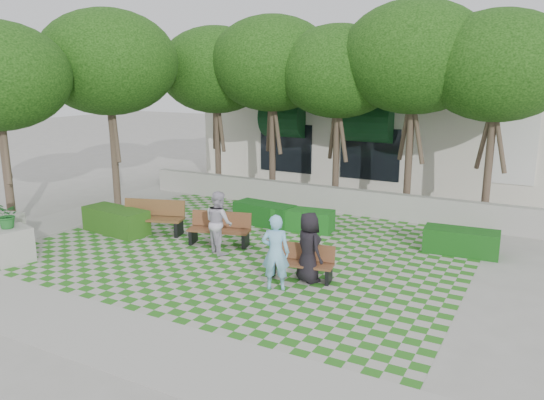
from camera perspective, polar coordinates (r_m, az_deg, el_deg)
The scene contains 18 objects.
ground at distance 14.48m, azimuth -4.61°, elevation -6.39°, with size 90.00×90.00×0.00m, color gray.
lawn at distance 15.28m, azimuth -2.56°, elevation -5.27°, with size 12.00×12.00×0.00m, color #2B721E.
sidewalk_south at distance 11.17m, azimuth -18.24°, elevation -13.23°, with size 16.00×2.00×0.01m, color #9E9B93.
sidewalk_west at distance 19.83m, azimuth -20.68°, elevation -1.77°, with size 2.00×12.00×0.01m, color #9E9B93.
retaining_wall at distance 19.62m, azimuth 5.28°, elevation 0.24°, with size 15.00×0.36×0.90m, color #9E9B93.
bench_east at distance 13.02m, azimuth 3.11°, elevation -6.74°, with size 1.68×0.80×0.85m.
bench_mid at distance 15.61m, azimuth -5.65°, elevation -3.16°, with size 1.91×1.06×0.95m.
bench_west at distance 17.02m, azimuth -12.75°, elevation -1.88°, with size 2.11×1.25×1.05m.
hedge_east at distance 15.70m, azimuth 19.67°, elevation -4.23°, with size 1.99×0.80×0.70m, color #124513.
hedge_midright at distance 17.03m, azimuth 3.33°, elevation -2.13°, with size 1.95×0.78×0.68m, color #155119.
hedge_midleft at distance 17.65m, azimuth -0.83°, elevation -1.51°, with size 2.04×0.82×0.71m, color #124516.
hedge_west at distance 17.43m, azimuth -16.43°, elevation -2.14°, with size 2.24×0.89×0.78m, color #204B14.
planter_front at distance 15.69m, azimuth -26.38°, elevation -3.64°, with size 1.14×1.14×1.65m.
person_blue at distance 12.23m, azimuth 0.38°, elevation -5.65°, with size 0.65×0.43×1.79m, color #7FC0E8.
person_dark at distance 12.73m, azimuth 3.98°, elevation -5.09°, with size 0.84×0.55×1.72m, color black.
person_white at distance 14.80m, azimuth -5.73°, elevation -2.39°, with size 0.86×0.67×1.76m, color silver.
tree_row at distance 19.71m, azimuth 0.16°, elevation 14.21°, with size 17.70×13.40×7.41m.
building at distance 26.40m, azimuth 14.15°, elevation 7.80°, with size 18.00×8.92×5.15m.
Camera 1 is at (7.51, -11.38, 4.87)m, focal length 35.00 mm.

